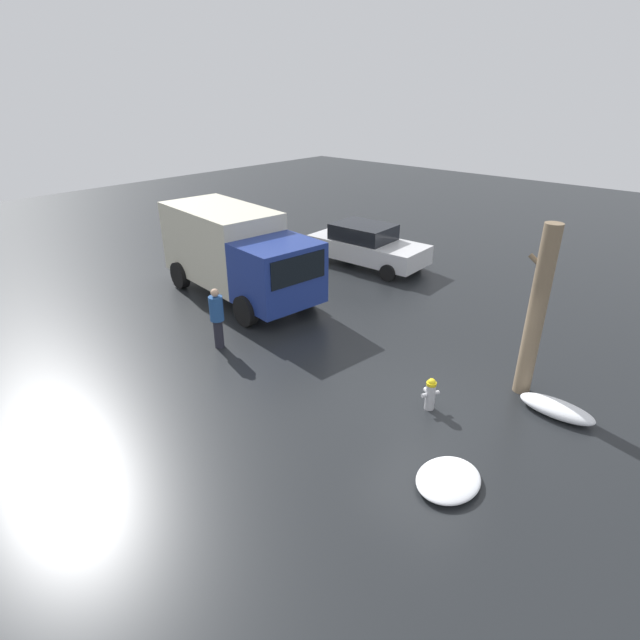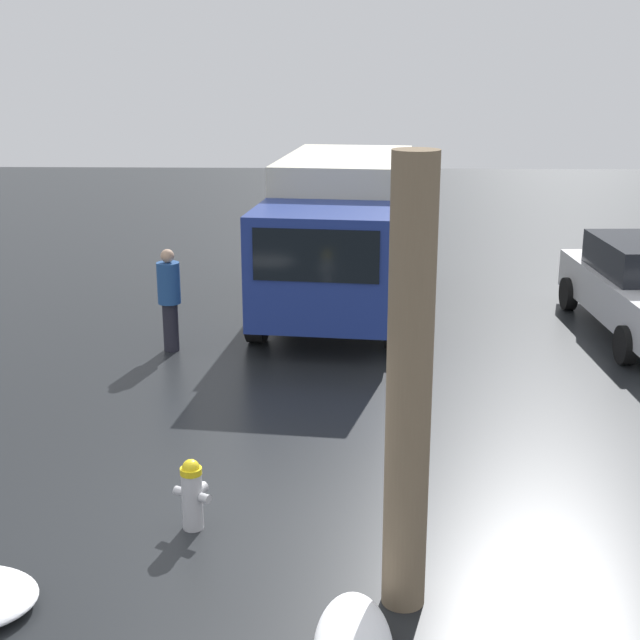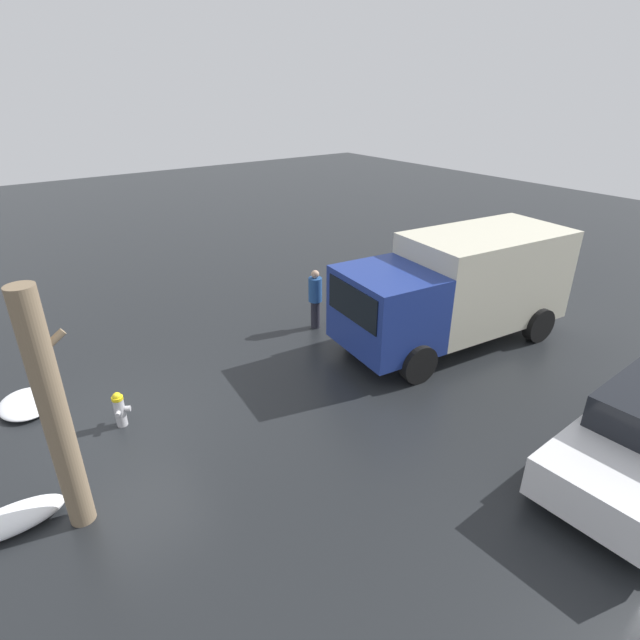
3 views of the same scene
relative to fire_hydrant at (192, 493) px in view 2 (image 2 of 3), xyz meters
name	(u,v)px [view 2 (image 2 of 3)]	position (x,y,z in m)	size (l,w,h in m)	color
ground_plane	(194,528)	(0.00, 0.00, -0.38)	(60.00, 60.00, 0.00)	black
fire_hydrant	(192,493)	(0.00, 0.00, 0.00)	(0.34, 0.40, 0.74)	#B7B7BC
tree_trunk	(409,391)	(-1.19, -2.01, 1.55)	(0.56, 0.37, 3.85)	#7F6B51
delivery_truck	(341,230)	(8.04, -1.41, 1.12)	(6.25, 3.05, 2.75)	navy
pedestrian	(169,296)	(5.57, 1.28, 0.52)	(0.36, 0.36, 1.65)	#23232D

